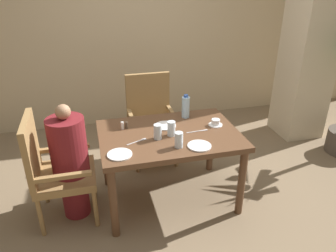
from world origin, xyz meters
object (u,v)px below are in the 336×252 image
glass_tall_near (171,129)px  glass_tall_far (158,132)px  chair_far_side (151,116)px  teacup_with_saucer (216,123)px  plate_main_right (199,146)px  plate_main_left (165,126)px  glass_tall_mid (179,140)px  chair_left_side (53,167)px  diner_in_left_chair (70,161)px  plate_dessert_center (120,154)px  water_bottle (186,107)px

glass_tall_near → glass_tall_far: same height
chair_far_side → teacup_with_saucer: bearing=-59.7°
chair_far_side → plate_main_right: (0.18, -1.16, 0.21)m
plate_main_left → glass_tall_far: bearing=-118.7°
chair_far_side → glass_tall_mid: 1.16m
chair_far_side → chair_left_side: bearing=-140.8°
diner_in_left_chair → plate_main_right: bearing=-15.8°
diner_in_left_chair → plate_dessert_center: size_ratio=5.42×
teacup_with_saucer → glass_tall_mid: (-0.46, -0.32, 0.04)m
chair_left_side → diner_in_left_chair: 0.16m
glass_tall_far → chair_left_side: bearing=175.0°
teacup_with_saucer → glass_tall_far: glass_tall_far is taller
teacup_with_saucer → glass_tall_mid: bearing=-145.3°
chair_left_side → glass_tall_near: chair_left_side is taller
plate_main_left → plate_dessert_center: 0.64m
glass_tall_near → teacup_with_saucer: bearing=11.9°
diner_in_left_chair → glass_tall_far: (0.77, -0.08, 0.23)m
diner_in_left_chair → plate_main_left: bearing=9.2°
water_bottle → glass_tall_near: 0.43m
plate_main_right → water_bottle: bearing=84.0°
chair_left_side → glass_tall_far: size_ratio=7.32×
water_bottle → chair_far_side: bearing=114.2°
plate_main_right → teacup_with_saucer: (0.29, 0.35, 0.02)m
plate_dessert_center → diner_in_left_chair: bearing=145.6°
glass_tall_near → plate_main_right: bearing=-55.2°
chair_left_side → chair_far_side: same height
glass_tall_mid → glass_tall_far: (-0.14, 0.19, 0.00)m
diner_in_left_chair → plate_main_right: diner_in_left_chair is taller
water_bottle → glass_tall_mid: bearing=-112.4°
chair_left_side → water_bottle: bearing=13.1°
diner_in_left_chair → teacup_with_saucer: bearing=2.0°
plate_main_right → diner_in_left_chair: bearing=164.2°
chair_far_side → plate_main_left: chair_far_side is taller
chair_left_side → teacup_with_saucer: size_ratio=7.45×
plate_dessert_center → water_bottle: 0.94m
chair_far_side → diner_in_left_chair: bearing=-136.3°
chair_far_side → glass_tall_near: 0.95m
glass_tall_near → glass_tall_mid: bearing=-88.5°
chair_far_side → water_bottle: 0.68m
plate_main_left → glass_tall_mid: size_ratio=1.49×
chair_far_side → water_bottle: size_ratio=4.19×
glass_tall_near → glass_tall_far: 0.14m
chair_far_side → plate_dessert_center: chair_far_side is taller
chair_far_side → glass_tall_near: bearing=-89.6°
plate_main_right → teacup_with_saucer: teacup_with_saucer is taller
plate_main_left → plate_main_right: (0.19, -0.45, 0.00)m
chair_left_side → plate_main_left: size_ratio=4.92×
chair_left_side → water_bottle: size_ratio=4.19×
diner_in_left_chair → water_bottle: bearing=14.8°
plate_main_left → diner_in_left_chair: bearing=-170.8°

